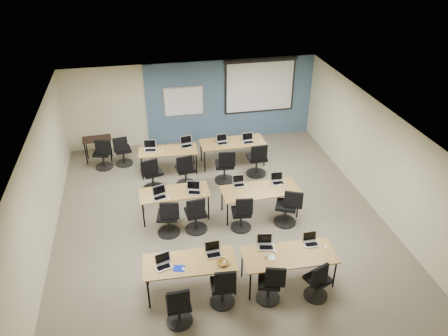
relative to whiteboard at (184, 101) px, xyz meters
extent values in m
cube|color=#6B6354|center=(0.30, -4.43, -1.45)|extent=(8.00, 9.00, 0.02)
cube|color=white|center=(0.30, -4.43, 1.25)|extent=(8.00, 9.00, 0.02)
cube|color=beige|center=(0.30, 0.07, -0.10)|extent=(8.00, 0.04, 2.70)
cube|color=beige|center=(0.30, -8.93, -0.10)|extent=(8.00, 0.04, 2.70)
cube|color=beige|center=(-3.70, -4.43, -0.10)|extent=(0.04, 9.00, 2.70)
cube|color=beige|center=(4.30, -4.43, -0.10)|extent=(0.04, 9.00, 2.70)
cube|color=#3D5977|center=(1.55, 0.04, -0.10)|extent=(5.50, 0.04, 2.70)
cube|color=silver|center=(0.00, 0.00, 0.00)|extent=(1.28, 0.02, 0.98)
cube|color=white|center=(0.00, -0.01, 0.00)|extent=(1.20, 0.02, 0.90)
cube|color=black|center=(2.50, -0.02, 0.35)|extent=(2.32, 0.03, 1.82)
cube|color=white|center=(2.50, -0.03, 0.31)|extent=(2.20, 0.02, 1.62)
cylinder|color=black|center=(2.50, -0.03, 1.19)|extent=(2.40, 0.10, 0.10)
cube|color=brown|center=(-0.73, -6.61, -0.73)|extent=(1.83, 0.76, 0.03)
cylinder|color=black|center=(-1.59, -6.93, -1.10)|extent=(0.04, 0.04, 0.70)
cylinder|color=black|center=(0.12, -6.93, -1.10)|extent=(0.04, 0.04, 0.70)
cylinder|color=black|center=(-1.59, -6.29, -1.10)|extent=(0.04, 0.04, 0.70)
cylinder|color=black|center=(0.12, -6.29, -1.10)|extent=(0.04, 0.04, 0.70)
cube|color=olive|center=(1.25, -6.80, -0.73)|extent=(1.88, 0.78, 0.03)
cylinder|color=black|center=(0.37, -7.13, -1.10)|extent=(0.04, 0.04, 0.70)
cylinder|color=black|center=(2.13, -7.13, -1.10)|extent=(0.04, 0.04, 0.70)
cylinder|color=black|center=(0.37, -6.47, -1.10)|extent=(0.04, 0.04, 0.70)
cylinder|color=black|center=(2.13, -6.47, -1.10)|extent=(0.04, 0.04, 0.70)
cube|color=brown|center=(-0.77, -4.07, -0.73)|extent=(1.71, 0.71, 0.03)
cylinder|color=black|center=(-1.56, -4.36, -1.10)|extent=(0.04, 0.04, 0.70)
cylinder|color=black|center=(0.02, -4.36, -1.10)|extent=(0.04, 0.04, 0.70)
cylinder|color=black|center=(-1.56, -3.77, -1.10)|extent=(0.04, 0.04, 0.70)
cylinder|color=black|center=(0.02, -3.77, -1.10)|extent=(0.04, 0.04, 0.70)
cube|color=brown|center=(1.33, -4.38, -0.73)|extent=(1.91, 0.80, 0.03)
cylinder|color=black|center=(0.43, -4.72, -1.10)|extent=(0.04, 0.04, 0.70)
cylinder|color=black|center=(2.22, -4.72, -1.10)|extent=(0.04, 0.04, 0.70)
cylinder|color=black|center=(0.43, -4.04, -1.10)|extent=(0.04, 0.04, 0.70)
cylinder|color=black|center=(2.22, -4.04, -1.10)|extent=(0.04, 0.04, 0.70)
cube|color=brown|center=(-0.72, -1.84, -0.73)|extent=(1.68, 0.70, 0.03)
cylinder|color=black|center=(-1.50, -2.13, -1.10)|extent=(0.04, 0.04, 0.70)
cylinder|color=black|center=(0.06, -2.13, -1.10)|extent=(0.04, 0.04, 0.70)
cylinder|color=black|center=(-1.50, -1.56, -1.10)|extent=(0.04, 0.04, 0.70)
cylinder|color=black|center=(0.06, -1.56, -1.10)|extent=(0.04, 0.04, 0.70)
cube|color=#9A6629|center=(1.22, -1.71, -0.73)|extent=(1.94, 0.81, 0.03)
cylinder|color=black|center=(0.32, -2.06, -1.10)|extent=(0.04, 0.04, 0.70)
cylinder|color=black|center=(2.13, -2.06, -1.10)|extent=(0.04, 0.04, 0.70)
cylinder|color=black|center=(0.32, -1.37, -1.10)|extent=(0.04, 0.04, 0.70)
cylinder|color=black|center=(2.13, -1.37, -1.10)|extent=(0.04, 0.04, 0.70)
cube|color=silver|center=(-1.25, -6.65, -0.71)|extent=(0.31, 0.22, 0.02)
cube|color=black|center=(-1.25, -6.67, -0.70)|extent=(0.26, 0.13, 0.00)
cube|color=silver|center=(-1.25, -6.53, -0.59)|extent=(0.31, 0.06, 0.21)
cube|color=black|center=(-1.25, -6.53, -0.59)|extent=(0.27, 0.04, 0.18)
ellipsoid|color=white|center=(-0.88, -6.78, -0.71)|extent=(0.06, 0.09, 0.03)
cylinder|color=black|center=(-1.06, -7.38, -1.42)|extent=(0.50, 0.50, 0.05)
cylinder|color=black|center=(-1.06, -7.38, -1.23)|extent=(0.06, 0.06, 0.44)
cube|color=black|center=(-1.06, -7.38, -0.97)|extent=(0.44, 0.44, 0.08)
cube|color=black|center=(-1.06, -7.58, -0.69)|extent=(0.40, 0.06, 0.44)
cube|color=silver|center=(-0.24, -6.51, -0.71)|extent=(0.32, 0.23, 0.02)
cube|color=black|center=(-0.24, -6.53, -0.70)|extent=(0.27, 0.13, 0.00)
cube|color=silver|center=(-0.24, -6.38, -0.59)|extent=(0.32, 0.06, 0.22)
cube|color=black|center=(-0.24, -6.39, -0.59)|extent=(0.28, 0.04, 0.18)
ellipsoid|color=white|center=(-0.06, -6.74, -0.71)|extent=(0.08, 0.11, 0.03)
cylinder|color=black|center=(-0.18, -7.08, -1.42)|extent=(0.49, 0.49, 0.05)
cylinder|color=black|center=(-0.18, -7.08, -1.23)|extent=(0.06, 0.06, 0.44)
cube|color=black|center=(-0.18, -7.08, -0.97)|extent=(0.44, 0.44, 0.08)
cube|color=black|center=(-0.16, -7.28, -0.69)|extent=(0.40, 0.06, 0.44)
cube|color=#B3B3C0|center=(0.85, -6.50, -0.71)|extent=(0.32, 0.24, 0.02)
cube|color=black|center=(0.85, -6.52, -0.70)|extent=(0.28, 0.14, 0.00)
cube|color=#B3B3C0|center=(0.85, -6.37, -0.58)|extent=(0.32, 0.06, 0.22)
cube|color=black|center=(0.85, -6.38, -0.58)|extent=(0.29, 0.04, 0.18)
ellipsoid|color=white|center=(1.00, -6.66, -0.71)|extent=(0.06, 0.10, 0.03)
cylinder|color=black|center=(0.73, -7.18, -1.42)|extent=(0.48, 0.48, 0.05)
cylinder|color=black|center=(0.73, -7.18, -1.24)|extent=(0.06, 0.06, 0.42)
cube|color=black|center=(0.73, -7.18, -0.99)|extent=(0.42, 0.42, 0.08)
cube|color=black|center=(0.78, -7.36, -0.71)|extent=(0.39, 0.06, 0.44)
cube|color=silver|center=(1.80, -6.60, -0.71)|extent=(0.30, 0.22, 0.02)
cube|color=black|center=(1.80, -6.62, -0.70)|extent=(0.26, 0.13, 0.00)
cube|color=silver|center=(1.80, -6.48, -0.59)|extent=(0.30, 0.06, 0.21)
cube|color=black|center=(1.80, -6.48, -0.59)|extent=(0.26, 0.04, 0.17)
ellipsoid|color=white|center=(2.06, -6.74, -0.71)|extent=(0.08, 0.11, 0.03)
cylinder|color=black|center=(1.69, -7.30, -1.42)|extent=(0.48, 0.48, 0.05)
cylinder|color=black|center=(1.69, -7.30, -1.24)|extent=(0.06, 0.06, 0.42)
cube|color=black|center=(1.69, -7.30, -0.99)|extent=(0.42, 0.42, 0.08)
cube|color=black|center=(1.62, -7.48, -0.71)|extent=(0.39, 0.06, 0.44)
cube|color=#AEAEB1|center=(-1.13, -4.25, -0.71)|extent=(0.34, 0.25, 0.02)
cube|color=black|center=(-1.13, -4.27, -0.70)|extent=(0.29, 0.14, 0.00)
cube|color=#AEAEB1|center=(-1.13, -4.12, -0.58)|extent=(0.34, 0.06, 0.23)
cube|color=black|center=(-1.13, -4.13, -0.58)|extent=(0.30, 0.04, 0.19)
ellipsoid|color=white|center=(-0.93, -4.35, -0.71)|extent=(0.07, 0.10, 0.03)
cylinder|color=black|center=(-1.01, -4.71, -1.42)|extent=(0.54, 0.54, 0.05)
cylinder|color=black|center=(-1.01, -4.71, -1.21)|extent=(0.06, 0.06, 0.48)
cube|color=black|center=(-1.01, -4.71, -0.93)|extent=(0.48, 0.48, 0.08)
cube|color=black|center=(-0.96, -4.92, -0.65)|extent=(0.44, 0.06, 0.44)
cube|color=#ABABB0|center=(-0.29, -4.20, -0.71)|extent=(0.33, 0.24, 0.02)
cube|color=black|center=(-0.29, -4.22, -0.70)|extent=(0.28, 0.14, 0.00)
cube|color=#ABABB0|center=(-0.29, -4.07, -0.58)|extent=(0.33, 0.06, 0.23)
cube|color=black|center=(-0.29, -4.08, -0.58)|extent=(0.29, 0.04, 0.19)
ellipsoid|color=white|center=(-0.07, -4.34, -0.71)|extent=(0.07, 0.10, 0.03)
cylinder|color=black|center=(-0.34, -4.71, -1.42)|extent=(0.53, 0.53, 0.05)
cylinder|color=black|center=(-0.34, -4.71, -1.21)|extent=(0.06, 0.06, 0.47)
cube|color=black|center=(-0.34, -4.71, -0.94)|extent=(0.47, 0.47, 0.08)
cube|color=black|center=(-0.36, -4.92, -0.66)|extent=(0.43, 0.06, 0.44)
cube|color=#B2B1BB|center=(0.86, -4.10, -0.71)|extent=(0.30, 0.22, 0.02)
cube|color=black|center=(0.86, -4.12, -0.70)|extent=(0.25, 0.13, 0.00)
cube|color=#B2B1BB|center=(0.86, -3.98, -0.59)|extent=(0.30, 0.06, 0.21)
cube|color=black|center=(0.86, -3.99, -0.59)|extent=(0.26, 0.04, 0.17)
ellipsoid|color=white|center=(1.00, -4.28, -0.71)|extent=(0.07, 0.10, 0.03)
cylinder|color=black|center=(0.73, -4.87, -1.42)|extent=(0.50, 0.50, 0.05)
cylinder|color=black|center=(0.73, -4.87, -1.23)|extent=(0.06, 0.06, 0.44)
cube|color=black|center=(0.73, -4.87, -0.97)|extent=(0.44, 0.44, 0.08)
cube|color=black|center=(0.75, -5.07, -0.69)|extent=(0.40, 0.06, 0.44)
cube|color=silver|center=(1.85, -4.20, -0.71)|extent=(0.32, 0.23, 0.02)
cube|color=black|center=(1.85, -4.22, -0.70)|extent=(0.27, 0.14, 0.00)
cube|color=silver|center=(1.85, -4.07, -0.59)|extent=(0.32, 0.06, 0.22)
cube|color=black|center=(1.85, -4.08, -0.59)|extent=(0.28, 0.04, 0.18)
ellipsoid|color=white|center=(1.88, -4.30, -0.71)|extent=(0.08, 0.11, 0.03)
cylinder|color=black|center=(1.85, -4.88, -1.42)|extent=(0.55, 0.55, 0.05)
cylinder|color=black|center=(1.85, -4.88, -1.21)|extent=(0.06, 0.06, 0.49)
cube|color=black|center=(1.85, -4.88, -0.92)|extent=(0.49, 0.49, 0.08)
cube|color=black|center=(1.94, -5.08, -0.64)|extent=(0.44, 0.06, 0.44)
cube|color=silver|center=(-1.22, -1.77, -0.71)|extent=(0.36, 0.26, 0.02)
cube|color=black|center=(-1.22, -1.79, -0.70)|extent=(0.31, 0.15, 0.00)
cube|color=silver|center=(-1.22, -1.62, -0.57)|extent=(0.36, 0.07, 0.25)
cube|color=black|center=(-1.22, -1.63, -0.57)|extent=(0.32, 0.05, 0.20)
ellipsoid|color=white|center=(-0.88, -1.89, -0.71)|extent=(0.07, 0.10, 0.04)
cylinder|color=black|center=(-1.24, -2.67, -1.42)|extent=(0.57, 0.57, 0.05)
cylinder|color=black|center=(-1.24, -2.67, -1.20)|extent=(0.06, 0.06, 0.50)
cube|color=black|center=(-1.24, -2.67, -0.91)|extent=(0.50, 0.50, 0.08)
cube|color=black|center=(-1.30, -2.89, -0.63)|extent=(0.46, 0.06, 0.44)
cube|color=#AEAEB7|center=(-0.15, -1.71, -0.71)|extent=(0.35, 0.26, 0.02)
cube|color=black|center=(-0.15, -1.73, -0.70)|extent=(0.30, 0.15, 0.00)
cube|color=#AEAEB7|center=(-0.15, -1.57, -0.57)|extent=(0.35, 0.07, 0.24)
cube|color=black|center=(-0.15, -1.58, -0.57)|extent=(0.31, 0.05, 0.20)
ellipsoid|color=white|center=(-0.07, -1.85, -0.71)|extent=(0.07, 0.10, 0.03)
cylinder|color=black|center=(-0.33, -2.65, -1.42)|extent=(0.55, 0.55, 0.05)
cylinder|color=black|center=(-0.33, -2.65, -1.21)|extent=(0.06, 0.06, 0.49)
cube|color=black|center=(-0.33, -2.65, -0.92)|extent=(0.49, 0.49, 0.08)
cube|color=black|center=(-0.36, -2.87, -0.64)|extent=(0.44, 0.06, 0.44)
cube|color=#B2B2B7|center=(0.91, -1.76, -0.71)|extent=(0.33, 0.24, 0.02)
cube|color=black|center=(0.91, -1.78, -0.70)|extent=(0.28, 0.14, 0.00)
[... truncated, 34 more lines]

